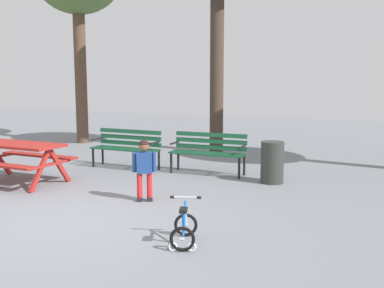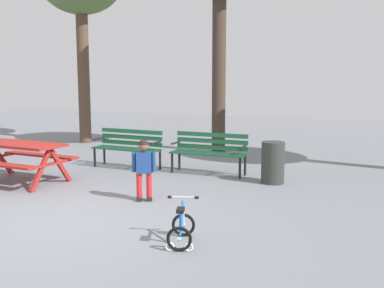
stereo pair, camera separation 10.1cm
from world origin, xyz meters
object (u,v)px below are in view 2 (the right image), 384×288
at_px(park_bench_far_left, 128,145).
at_px(park_bench_left, 209,150).
at_px(child_standing, 144,165).
at_px(picnic_table, 19,152).
at_px(kids_bicycle, 181,228).
at_px(trash_bin, 273,163).

height_order(park_bench_far_left, park_bench_left, same).
distance_m(park_bench_far_left, child_standing, 2.88).
bearing_deg(park_bench_far_left, picnic_table, -117.89).
height_order(picnic_table, park_bench_left, park_bench_left).
xyz_separation_m(kids_bicycle, trash_bin, (0.19, 3.66, 0.20)).
height_order(park_bench_far_left, kids_bicycle, park_bench_far_left).
xyz_separation_m(park_bench_left, child_standing, (-0.16, -2.45, 0.08)).
bearing_deg(park_bench_far_left, trash_bin, -3.00).
height_order(park_bench_far_left, child_standing, child_standing).
bearing_deg(park_bench_far_left, park_bench_left, 4.53).
bearing_deg(child_standing, park_bench_far_left, 127.10).
bearing_deg(picnic_table, kids_bicycle, -21.91).
relative_size(picnic_table, park_bench_far_left, 1.15).
bearing_deg(park_bench_left, kids_bicycle, -72.54).
bearing_deg(child_standing, trash_bin, 53.06).
distance_m(kids_bicycle, trash_bin, 3.67).
distance_m(park_bench_far_left, park_bench_left, 1.90).
xyz_separation_m(picnic_table, park_bench_left, (3.02, 2.27, -0.08)).
height_order(child_standing, kids_bicycle, child_standing).
xyz_separation_m(child_standing, kids_bicycle, (1.41, -1.54, -0.39)).
distance_m(picnic_table, park_bench_left, 3.77).
bearing_deg(kids_bicycle, park_bench_far_left, 129.41).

